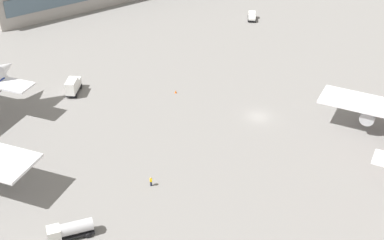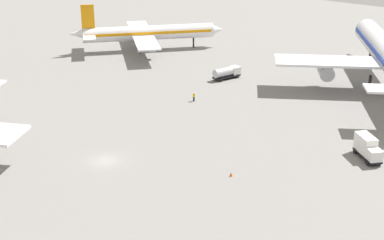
{
  "view_description": "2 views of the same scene",
  "coord_description": "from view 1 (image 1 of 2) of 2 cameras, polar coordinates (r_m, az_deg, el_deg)",
  "views": [
    {
      "loc": [
        61.34,
        60.17,
        52.88
      ],
      "look_at": [
        14.28,
        -2.29,
        3.5
      ],
      "focal_mm": 48.79,
      "sensor_mm": 36.0,
      "label": 1
    },
    {
      "loc": [
        -48.32,
        -52.98,
        35.51
      ],
      "look_at": [
        13.26,
        -5.8,
        3.59
      ],
      "focal_mm": 50.58,
      "sensor_mm": 36.0,
      "label": 2
    }
  ],
  "objects": [
    {
      "name": "catering_truck",
      "position": [
        110.04,
        -12.87,
        3.68
      ],
      "size": [
        5.13,
        5.45,
        3.3
      ],
      "rotation": [
        0.0,
        0.0,
        3.99
      ],
      "color": "black",
      "rests_on": "ground"
    },
    {
      "name": "fuel_truck",
      "position": [
        75.81,
        -13.13,
        -11.6
      ],
      "size": [
        6.58,
        3.69,
        2.5
      ],
      "rotation": [
        0.0,
        0.0,
        5.98
      ],
      "color": "black",
      "rests_on": "ground"
    },
    {
      "name": "ground",
      "position": [
        100.89,
        7.28,
        0.37
      ],
      "size": [
        288.0,
        288.0,
        0.0
      ],
      "primitive_type": "plane",
      "color": "gray"
    },
    {
      "name": "pushback_tractor",
      "position": [
        145.85,
        6.57,
        11.2
      ],
      "size": [
        4.37,
        4.53,
        1.9
      ],
      "rotation": [
        0.0,
        0.0,
        3.97
      ],
      "color": "black",
      "rests_on": "ground"
    },
    {
      "name": "ground_crew_worker",
      "position": [
        82.95,
        -4.51,
        -6.71
      ],
      "size": [
        0.4,
        0.58,
        1.67
      ],
      "rotation": [
        0.0,
        0.0,
        6.22
      ],
      "color": "#1E2338",
      "rests_on": "ground"
    },
    {
      "name": "safety_cone_near_gate",
      "position": [
        108.0,
        -1.79,
        3.11
      ],
      "size": [
        0.44,
        0.44,
        0.6
      ],
      "primitive_type": "cone",
      "color": "#EA590C",
      "rests_on": "ground"
    }
  ]
}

